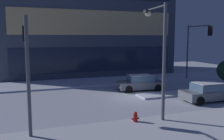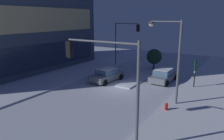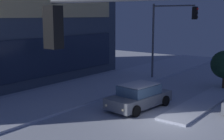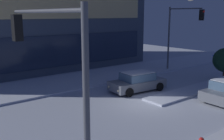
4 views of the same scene
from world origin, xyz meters
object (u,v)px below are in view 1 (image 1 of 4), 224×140
(car_far, at_px, (140,83))
(traffic_light_corner_near_left, at_px, (26,51))
(fire_hydrant, at_px, (135,118))
(traffic_light_corner_far_right, at_px, (196,42))
(street_lamp_arched, at_px, (159,44))
(car_near, at_px, (208,92))

(car_far, relative_size, traffic_light_corner_near_left, 0.76)
(car_far, xyz_separation_m, fire_hydrant, (-4.58, -8.61, -0.36))
(traffic_light_corner_far_right, relative_size, street_lamp_arched, 0.93)
(traffic_light_corner_near_left, height_order, fire_hydrant, traffic_light_corner_near_left)
(car_near, height_order, traffic_light_corner_near_left, traffic_light_corner_near_left)
(car_near, xyz_separation_m, car_far, (-3.25, 5.68, 0.00))
(street_lamp_arched, bearing_deg, car_near, -62.39)
(traffic_light_corner_near_left, bearing_deg, car_near, -85.10)
(car_far, relative_size, traffic_light_corner_far_right, 0.71)
(traffic_light_corner_far_right, bearing_deg, car_far, -74.78)
(car_near, bearing_deg, car_far, 121.87)
(traffic_light_corner_far_right, height_order, street_lamp_arched, street_lamp_arched)
(car_near, bearing_deg, street_lamp_arched, -156.34)
(traffic_light_corner_far_right, xyz_separation_m, street_lamp_arched, (-10.95, -10.28, 0.11))
(car_near, xyz_separation_m, street_lamp_arched, (-6.05, -2.39, 3.95))
(car_near, distance_m, traffic_light_corner_near_left, 14.26)
(traffic_light_corner_near_left, xyz_separation_m, fire_hydrant, (5.92, -1.76, -3.97))
(fire_hydrant, bearing_deg, street_lamp_arched, 17.12)
(traffic_light_corner_near_left, relative_size, fire_hydrant, 8.37)
(traffic_light_corner_far_right, bearing_deg, car_near, -31.82)
(street_lamp_arched, bearing_deg, car_far, -13.12)
(car_far, xyz_separation_m, traffic_light_corner_near_left, (-10.50, -6.85, 3.61))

